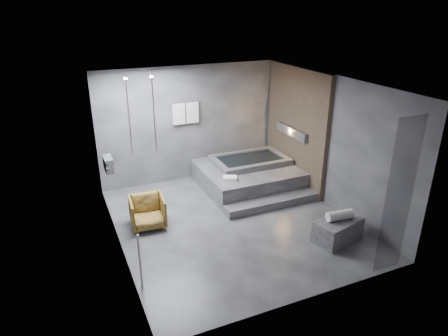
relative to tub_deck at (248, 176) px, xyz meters
name	(u,v)px	position (x,y,z in m)	size (l,w,h in m)	color
room	(247,135)	(-0.65, -1.21, 1.48)	(5.00, 5.04, 2.82)	#2D2D30
tub_deck	(248,176)	(0.00, 0.00, 0.00)	(2.20, 2.00, 0.50)	#323235
tub_step	(272,203)	(0.00, -1.18, -0.16)	(2.20, 0.36, 0.18)	#323235
concrete_bench	(338,230)	(0.46, -2.81, -0.04)	(0.92, 0.51, 0.42)	#363638
driftwood_chair	(148,212)	(-2.67, -0.90, 0.06)	(0.66, 0.68, 0.62)	#4F3713
rolled_towel	(340,215)	(0.47, -2.80, 0.26)	(0.18, 0.18, 0.51)	silver
deck_towel	(230,178)	(-0.72, -0.54, 0.29)	(0.30, 0.22, 0.08)	white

